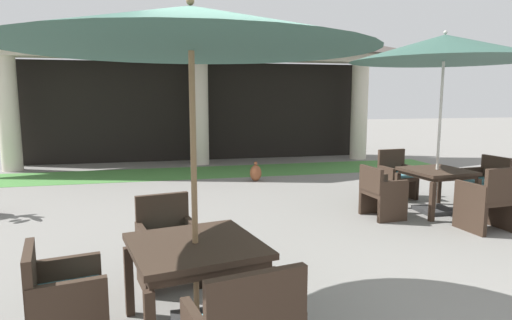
{
  "coord_description": "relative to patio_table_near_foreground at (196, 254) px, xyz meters",
  "views": [
    {
      "loc": [
        -1.19,
        -3.12,
        1.87
      ],
      "look_at": [
        0.15,
        2.67,
        1.0
      ],
      "focal_mm": 30.54,
      "sensor_mm": 36.0,
      "label": 1
    }
  ],
  "objects": [
    {
      "name": "background_pavilion",
      "position": [
        0.91,
        8.81,
        2.55
      ],
      "size": [
        10.72,
        3.13,
        4.03
      ],
      "color": "beige",
      "rests_on": "ground"
    },
    {
      "name": "terracotta_urn",
      "position": [
        1.86,
        5.97,
        -0.45
      ],
      "size": [
        0.26,
        0.26,
        0.44
      ],
      "color": "brown",
      "rests_on": "ground"
    },
    {
      "name": "patio_chair_near_foreground_north",
      "position": [
        -0.2,
        0.96,
        -0.23
      ],
      "size": [
        0.65,
        0.61,
        0.88
      ],
      "rotation": [
        0.0,
        0.0,
        -2.94
      ],
      "color": "#38281E",
      "rests_on": "ground"
    },
    {
      "name": "patio_chair_near_foreground_west",
      "position": [
        -0.95,
        -0.2,
        -0.22
      ],
      "size": [
        0.6,
        0.64,
        0.85
      ],
      "rotation": [
        0.0,
        0.0,
        -1.37
      ],
      "color": "#38281E",
      "rests_on": "ground"
    },
    {
      "name": "patio_chair_mid_left_north",
      "position": [
        4.03,
        3.78,
        -0.23
      ],
      "size": [
        0.61,
        0.54,
        0.89
      ],
      "rotation": [
        0.0,
        0.0,
        -3.05
      ],
      "color": "#38281E",
      "rests_on": "ground"
    },
    {
      "name": "patio_chair_mid_left_west",
      "position": [
        3.1,
        2.66,
        -0.24
      ],
      "size": [
        0.55,
        0.63,
        0.81
      ],
      "rotation": [
        0.0,
        0.0,
        -1.48
      ],
      "color": "#38281E",
      "rests_on": "ground"
    },
    {
      "name": "patio_table_mid_left",
      "position": [
        4.12,
        2.75,
        -0.02
      ],
      "size": [
        1.0,
        1.0,
        0.7
      ],
      "rotation": [
        0.0,
        0.0,
        0.09
      ],
      "color": "#38281E",
      "rests_on": "ground"
    },
    {
      "name": "patio_table_near_foreground",
      "position": [
        0.0,
        0.0,
        0.0
      ],
      "size": [
        1.16,
        1.16,
        0.73
      ],
      "rotation": [
        0.0,
        0.0,
        0.2
      ],
      "color": "#38281E",
      "rests_on": "ground"
    },
    {
      "name": "patio_umbrella_near_foreground",
      "position": [
        0.0,
        -0.0,
        1.72
      ],
      "size": [
        2.75,
        2.75,
        2.59
      ],
      "color": "#2D2D2D",
      "rests_on": "ground"
    },
    {
      "name": "patio_chair_mid_left_east",
      "position": [
        5.16,
        2.84,
        -0.23
      ],
      "size": [
        0.55,
        0.65,
        0.86
      ],
      "rotation": [
        0.0,
        0.0,
        -4.62
      ],
      "color": "#38281E",
      "rests_on": "ground"
    },
    {
      "name": "patio_umbrella_mid_left",
      "position": [
        4.12,
        2.75,
        1.96
      ],
      "size": [
        2.9,
        2.9,
        2.87
      ],
      "color": "#2D2D2D",
      "rests_on": "ground"
    },
    {
      "name": "lawn_strip",
      "position": [
        0.91,
        7.34,
        -0.63
      ],
      "size": [
        12.52,
        1.76,
        0.01
      ],
      "primitive_type": "cube",
      "color": "#47843D",
      "rests_on": "ground"
    },
    {
      "name": "patio_chair_mid_left_south",
      "position": [
        4.22,
        1.71,
        -0.2
      ],
      "size": [
        0.65,
        0.62,
        0.92
      ],
      "rotation": [
        0.0,
        0.0,
        0.09
      ],
      "color": "#38281E",
      "rests_on": "ground"
    }
  ]
}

